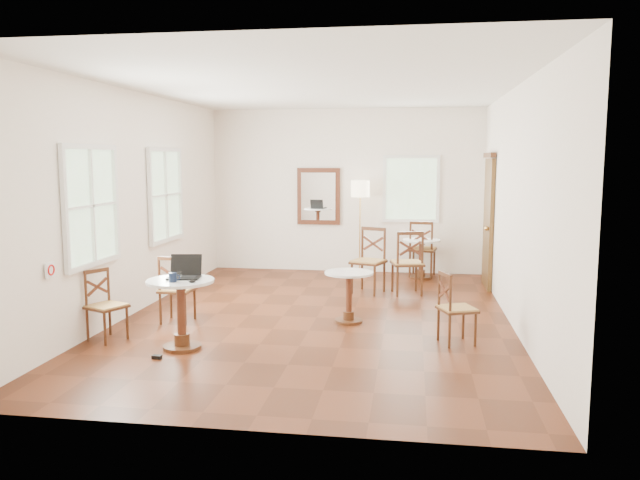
# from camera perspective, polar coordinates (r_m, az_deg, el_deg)

# --- Properties ---
(ground) EXTENTS (7.00, 7.00, 0.00)m
(ground) POSITION_cam_1_polar(r_m,az_deg,el_deg) (8.30, -0.31, -7.13)
(ground) COLOR #50210D
(ground) RESTS_ON ground
(room_shell) EXTENTS (5.02, 7.02, 3.01)m
(room_shell) POSITION_cam_1_polar(r_m,az_deg,el_deg) (8.31, -0.44, 6.08)
(room_shell) COLOR white
(room_shell) RESTS_ON ground
(cafe_table_near) EXTENTS (0.74, 0.74, 0.78)m
(cafe_table_near) POSITION_cam_1_polar(r_m,az_deg,el_deg) (7.03, -12.65, -5.95)
(cafe_table_near) COLOR #492612
(cafe_table_near) RESTS_ON ground
(cafe_table_mid) EXTENTS (0.62, 0.62, 0.66)m
(cafe_table_mid) POSITION_cam_1_polar(r_m,az_deg,el_deg) (7.98, 2.66, -4.72)
(cafe_table_mid) COLOR #492612
(cafe_table_mid) RESTS_ON ground
(cafe_table_back) EXTENTS (0.65, 0.65, 0.69)m
(cafe_table_back) POSITION_cam_1_polar(r_m,az_deg,el_deg) (11.02, 9.29, -1.32)
(cafe_table_back) COLOR #492612
(cafe_table_back) RESTS_ON ground
(chair_near_a) EXTENTS (0.41, 0.41, 0.88)m
(chair_near_a) POSITION_cam_1_polar(r_m,az_deg,el_deg) (8.17, -13.05, -4.41)
(chair_near_a) COLOR #492612
(chair_near_a) RESTS_ON ground
(chair_near_b) EXTENTS (0.50, 0.50, 0.82)m
(chair_near_b) POSITION_cam_1_polar(r_m,az_deg,el_deg) (7.62, -19.12, -5.69)
(chair_near_b) COLOR #492612
(chair_near_b) RESTS_ON ground
(chair_mid_a) EXTENTS (0.56, 0.56, 1.00)m
(chair_mid_a) POSITION_cam_1_polar(r_m,az_deg,el_deg) (9.68, 8.05, -2.07)
(chair_mid_a) COLOR #492612
(chair_mid_a) RESTS_ON ground
(chair_mid_b) EXTENTS (0.49, 0.49, 0.83)m
(chair_mid_b) POSITION_cam_1_polar(r_m,az_deg,el_deg) (7.23, 12.33, -6.14)
(chair_mid_b) COLOR #492612
(chair_mid_b) RESTS_ON ground
(chair_back_a) EXTENTS (0.53, 0.53, 1.01)m
(chair_back_a) POSITION_cam_1_polar(r_m,az_deg,el_deg) (11.21, 9.38, -0.80)
(chair_back_a) COLOR #492612
(chair_back_a) RESTS_ON ground
(chair_back_b) EXTENTS (0.60, 0.60, 1.02)m
(chair_back_b) POSITION_cam_1_polar(r_m,az_deg,el_deg) (9.76, 4.53, -1.90)
(chair_back_b) COLOR #492612
(chair_back_b) RESTS_ON ground
(floor_lamp) EXTENTS (0.33, 0.33, 1.71)m
(floor_lamp) POSITION_cam_1_polar(r_m,az_deg,el_deg) (11.14, 3.71, 4.14)
(floor_lamp) COLOR #BF8C3F
(floor_lamp) RESTS_ON ground
(laptop) EXTENTS (0.38, 0.33, 0.25)m
(laptop) POSITION_cam_1_polar(r_m,az_deg,el_deg) (7.07, -12.31, -2.90)
(laptop) COLOR black
(laptop) RESTS_ON cafe_table_near
(mouse) EXTENTS (0.09, 0.06, 0.03)m
(mouse) POSITION_cam_1_polar(r_m,az_deg,el_deg) (6.77, -11.68, -3.73)
(mouse) COLOR black
(mouse) RESTS_ON cafe_table_near
(navy_mug) EXTENTS (0.13, 0.08, 0.10)m
(navy_mug) POSITION_cam_1_polar(r_m,az_deg,el_deg) (6.85, -13.35, -3.36)
(navy_mug) COLOR black
(navy_mug) RESTS_ON cafe_table_near
(water_glass) EXTENTS (0.05, 0.05, 0.09)m
(water_glass) POSITION_cam_1_polar(r_m,az_deg,el_deg) (7.01, -12.84, -3.14)
(water_glass) COLOR white
(water_glass) RESTS_ON cafe_table_near
(power_adapter) EXTENTS (0.10, 0.06, 0.04)m
(power_adapter) POSITION_cam_1_polar(r_m,az_deg,el_deg) (6.86, -14.77, -10.36)
(power_adapter) COLOR black
(power_adapter) RESTS_ON ground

